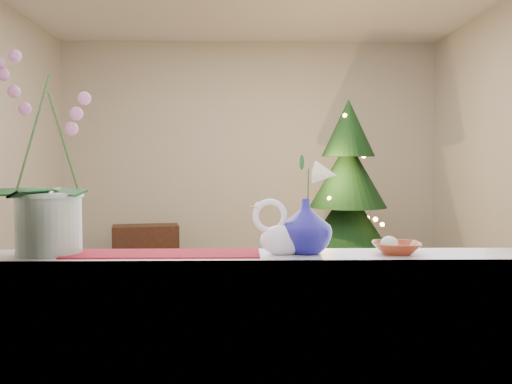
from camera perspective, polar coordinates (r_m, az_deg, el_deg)
ground at (r=4.60m, az=-0.21°, el=-12.82°), size 5.00×5.00×0.00m
wall_back at (r=6.93m, az=-0.65°, el=3.80°), size 4.50×0.10×2.70m
wall_front at (r=1.93m, az=1.34°, el=5.86°), size 4.50×0.10×2.70m
windowsill at (r=2.09m, az=1.15°, el=-6.76°), size 2.20×0.26×0.04m
window_frame at (r=2.01m, az=1.31°, el=15.85°), size 2.22×0.06×1.60m
runner at (r=2.10m, az=-9.32°, el=-6.10°), size 0.70×0.20×0.01m
orchid_pot at (r=2.19m, az=-20.15°, el=3.73°), size 0.33×0.33×0.74m
swan at (r=2.06m, az=2.70°, el=-3.64°), size 0.24×0.14×0.19m
blue_vase at (r=2.09m, az=4.98°, el=-2.99°), size 0.26×0.26×0.23m
lily at (r=2.08m, az=5.01°, el=2.56°), size 0.13×0.07×0.17m
paperweight at (r=2.13m, az=13.18°, el=-5.19°), size 0.07×0.07×0.07m
amber_dish at (r=2.14m, az=13.85°, el=-5.53°), size 0.17×0.17×0.04m
xmas_tree at (r=5.85m, az=9.17°, el=-0.06°), size 1.26×1.26×1.89m
side_table at (r=6.56m, az=-10.96°, el=-5.65°), size 0.78×0.49×0.55m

